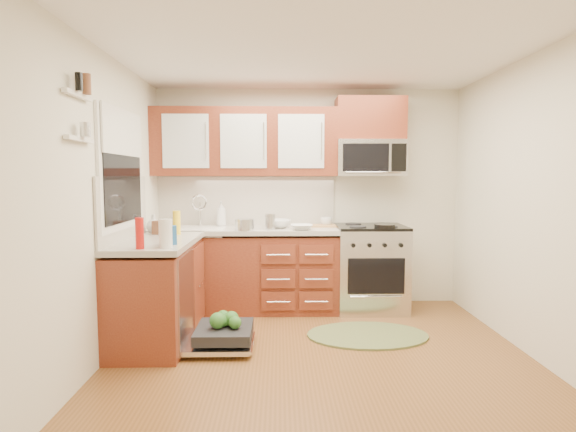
{
  "coord_description": "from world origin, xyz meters",
  "views": [
    {
      "loc": [
        -0.34,
        -3.52,
        1.49
      ],
      "look_at": [
        -0.25,
        0.85,
        1.11
      ],
      "focal_mm": 28.0,
      "sensor_mm": 36.0,
      "label": 1
    }
  ],
  "objects_px": {
    "sink": "(197,239)",
    "cup": "(326,222)",
    "dishwasher": "(220,337)",
    "skillet": "(385,226)",
    "paper_towel_roll": "(166,233)",
    "bowl_b": "(278,224)",
    "upper_cabinets": "(245,142)",
    "cutting_board": "(324,226)",
    "microwave": "(370,158)",
    "stock_pot": "(245,224)",
    "rug": "(367,335)",
    "bowl_a": "(302,227)",
    "range": "(370,268)"
  },
  "relations": [
    {
      "from": "range",
      "to": "sink",
      "type": "xyz_separation_m",
      "value": [
        -1.93,
        -0.01,
        0.33
      ]
    },
    {
      "from": "cutting_board",
      "to": "stock_pot",
      "type": "bearing_deg",
      "value": -159.4
    },
    {
      "from": "dishwasher",
      "to": "bowl_b",
      "type": "xyz_separation_m",
      "value": [
        0.5,
        1.13,
        0.87
      ]
    },
    {
      "from": "bowl_b",
      "to": "cup",
      "type": "distance_m",
      "value": 0.59
    },
    {
      "from": "skillet",
      "to": "cutting_board",
      "type": "relative_size",
      "value": 0.7
    },
    {
      "from": "sink",
      "to": "skillet",
      "type": "height_order",
      "value": "skillet"
    },
    {
      "from": "microwave",
      "to": "bowl_a",
      "type": "bearing_deg",
      "value": -158.92
    },
    {
      "from": "rug",
      "to": "skillet",
      "type": "distance_m",
      "value": 1.18
    },
    {
      "from": "upper_cabinets",
      "to": "bowl_b",
      "type": "relative_size",
      "value": 7.0
    },
    {
      "from": "bowl_b",
      "to": "skillet",
      "type": "bearing_deg",
      "value": -12.5
    },
    {
      "from": "stock_pot",
      "to": "microwave",
      "type": "bearing_deg",
      "value": 13.38
    },
    {
      "from": "paper_towel_roll",
      "to": "bowl_b",
      "type": "height_order",
      "value": "paper_towel_roll"
    },
    {
      "from": "rug",
      "to": "skillet",
      "type": "relative_size",
      "value": 5.21
    },
    {
      "from": "range",
      "to": "bowl_a",
      "type": "xyz_separation_m",
      "value": [
        -0.78,
        -0.18,
        0.48
      ]
    },
    {
      "from": "cutting_board",
      "to": "paper_towel_roll",
      "type": "distance_m",
      "value": 2.06
    },
    {
      "from": "stock_pot",
      "to": "cutting_board",
      "type": "distance_m",
      "value": 0.94
    },
    {
      "from": "sink",
      "to": "rug",
      "type": "xyz_separation_m",
      "value": [
        1.74,
        -0.86,
        -0.79
      ]
    },
    {
      "from": "sink",
      "to": "dishwasher",
      "type": "bearing_deg",
      "value": -70.8
    },
    {
      "from": "microwave",
      "to": "stock_pot",
      "type": "relative_size",
      "value": 3.7
    },
    {
      "from": "skillet",
      "to": "stock_pot",
      "type": "xyz_separation_m",
      "value": [
        -1.49,
        0.04,
        0.02
      ]
    },
    {
      "from": "cutting_board",
      "to": "paper_towel_roll",
      "type": "bearing_deg",
      "value": -133.74
    },
    {
      "from": "dishwasher",
      "to": "rug",
      "type": "bearing_deg",
      "value": 10.98
    },
    {
      "from": "cutting_board",
      "to": "bowl_a",
      "type": "height_order",
      "value": "bowl_a"
    },
    {
      "from": "paper_towel_roll",
      "to": "stock_pot",
      "type": "bearing_deg",
      "value": 64.84
    },
    {
      "from": "skillet",
      "to": "stock_pot",
      "type": "height_order",
      "value": "stock_pot"
    },
    {
      "from": "skillet",
      "to": "microwave",
      "type": "bearing_deg",
      "value": 104.77
    },
    {
      "from": "range",
      "to": "bowl_b",
      "type": "bearing_deg",
      "value": 179.89
    },
    {
      "from": "bowl_a",
      "to": "upper_cabinets",
      "type": "bearing_deg",
      "value": 152.58
    },
    {
      "from": "upper_cabinets",
      "to": "dishwasher",
      "type": "relative_size",
      "value": 2.93
    },
    {
      "from": "sink",
      "to": "dishwasher",
      "type": "height_order",
      "value": "sink"
    },
    {
      "from": "paper_towel_roll",
      "to": "bowl_b",
      "type": "bearing_deg",
      "value": 56.88
    },
    {
      "from": "sink",
      "to": "cup",
      "type": "bearing_deg",
      "value": 7.48
    },
    {
      "from": "upper_cabinets",
      "to": "cutting_board",
      "type": "distance_m",
      "value": 1.3
    },
    {
      "from": "skillet",
      "to": "bowl_b",
      "type": "xyz_separation_m",
      "value": [
        -1.14,
        0.25,
        0.0
      ]
    },
    {
      "from": "paper_towel_roll",
      "to": "upper_cabinets",
      "type": "bearing_deg",
      "value": 70.82
    },
    {
      "from": "microwave",
      "to": "dishwasher",
      "type": "xyz_separation_m",
      "value": [
        -1.54,
        -1.25,
        -1.6
      ]
    },
    {
      "from": "microwave",
      "to": "cutting_board",
      "type": "height_order",
      "value": "microwave"
    },
    {
      "from": "microwave",
      "to": "cup",
      "type": "bearing_deg",
      "value": 172.84
    },
    {
      "from": "stock_pot",
      "to": "bowl_b",
      "type": "bearing_deg",
      "value": 31.26
    },
    {
      "from": "microwave",
      "to": "bowl_a",
      "type": "distance_m",
      "value": 1.12
    },
    {
      "from": "rug",
      "to": "bowl_a",
      "type": "relative_size",
      "value": 4.88
    },
    {
      "from": "cutting_board",
      "to": "bowl_a",
      "type": "xyz_separation_m",
      "value": [
        -0.27,
        -0.3,
        0.02
      ]
    },
    {
      "from": "dishwasher",
      "to": "skillet",
      "type": "xyz_separation_m",
      "value": [
        1.64,
        0.88,
        0.87
      ]
    },
    {
      "from": "upper_cabinets",
      "to": "cutting_board",
      "type": "xyz_separation_m",
      "value": [
        0.9,
        -0.02,
        -0.94
      ]
    },
    {
      "from": "dishwasher",
      "to": "stock_pot",
      "type": "relative_size",
      "value": 3.41
    },
    {
      "from": "range",
      "to": "paper_towel_roll",
      "type": "relative_size",
      "value": 4.14
    },
    {
      "from": "rug",
      "to": "sink",
      "type": "bearing_deg",
      "value": 153.7
    },
    {
      "from": "paper_towel_roll",
      "to": "cutting_board",
      "type": "bearing_deg",
      "value": 46.26
    },
    {
      "from": "stock_pot",
      "to": "sink",
      "type": "bearing_deg",
      "value": 159.75
    },
    {
      "from": "sink",
      "to": "bowl_b",
      "type": "height_order",
      "value": "bowl_b"
    }
  ]
}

